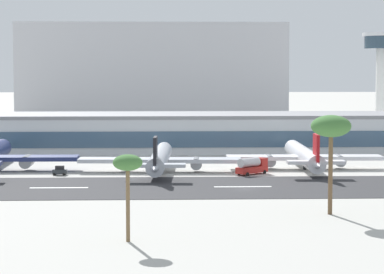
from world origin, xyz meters
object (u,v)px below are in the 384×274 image
at_px(terminal_building, 218,132).
at_px(distant_hotel_block, 152,73).
at_px(service_fuel_truck_2, 252,166).
at_px(palm_tree_1, 331,128).
at_px(airliner_red_tail_gate_2, 305,156).
at_px(service_baggage_tug_1, 60,171).
at_px(palm_tree_0, 128,166).
at_px(airliner_black_tail_gate_1, 160,159).

bearing_deg(terminal_building, distant_hotel_block, 97.88).
relative_size(service_fuel_truck_2, palm_tree_1, 0.48).
distance_m(airliner_red_tail_gate_2, service_fuel_truck_2, 16.98).
relative_size(service_baggage_tug_1, palm_tree_0, 0.27).
xyz_separation_m(airliner_red_tail_gate_2, service_baggage_tug_1, (-58.56, -8.97, -2.13)).
bearing_deg(palm_tree_1, palm_tree_0, -146.80).
height_order(airliner_black_tail_gate_1, airliner_red_tail_gate_2, airliner_red_tail_gate_2).
relative_size(distant_hotel_block, airliner_black_tail_gate_1, 2.56).
bearing_deg(service_baggage_tug_1, palm_tree_1, 138.40).
bearing_deg(terminal_building, airliner_black_tail_gate_1, -108.39).
xyz_separation_m(airliner_red_tail_gate_2, palm_tree_1, (-6.80, -65.22, 11.49)).
distance_m(terminal_building, airliner_black_tail_gate_1, 56.10).
bearing_deg(airliner_red_tail_gate_2, terminal_building, 21.50).
bearing_deg(service_baggage_tug_1, service_fuel_truck_2, -175.02).
xyz_separation_m(airliner_red_tail_gate_2, palm_tree_0, (-40.32, -87.16, 7.76)).
relative_size(airliner_black_tail_gate_1, service_baggage_tug_1, 14.17).
distance_m(palm_tree_0, palm_tree_1, 40.24).
bearing_deg(distant_hotel_block, airliner_black_tail_gate_1, -89.31).
distance_m(distant_hotel_block, service_baggage_tug_1, 204.65).
relative_size(distant_hotel_block, service_baggage_tug_1, 36.22).
bearing_deg(service_fuel_truck_2, palm_tree_0, -150.27).
height_order(airliner_black_tail_gate_1, service_fuel_truck_2, airliner_black_tail_gate_1).
distance_m(airliner_red_tail_gate_2, service_baggage_tug_1, 59.28).
bearing_deg(airliner_black_tail_gate_1, palm_tree_0, 179.91).
xyz_separation_m(terminal_building, airliner_black_tail_gate_1, (-17.69, -53.18, -2.43)).
relative_size(airliner_black_tail_gate_1, service_fuel_truck_2, 5.86).
bearing_deg(airliner_red_tail_gate_2, distant_hotel_block, 12.46).
xyz_separation_m(distant_hotel_block, service_baggage_tug_1, (-20.74, -202.47, -21.37)).
bearing_deg(distant_hotel_block, airliner_red_tail_gate_2, -78.94).
distance_m(terminal_building, airliner_red_tail_gate_2, 51.70).
distance_m(terminal_building, service_fuel_truck_2, 58.32).
bearing_deg(palm_tree_0, service_fuel_truck_2, 71.23).
bearing_deg(terminal_building, palm_tree_0, -99.45).
relative_size(distant_hotel_block, palm_tree_0, 9.64).
xyz_separation_m(terminal_building, airliner_red_tail_gate_2, (17.75, -48.49, -2.41)).
relative_size(airliner_black_tail_gate_1, airliner_red_tail_gate_2, 0.99).
height_order(distant_hotel_block, service_baggage_tug_1, distant_hotel_block).
bearing_deg(distant_hotel_block, service_baggage_tug_1, -95.85).
bearing_deg(airliner_black_tail_gate_1, service_baggage_tug_1, 103.79).
height_order(palm_tree_0, palm_tree_1, palm_tree_1).
relative_size(palm_tree_0, palm_tree_1, 0.74).
bearing_deg(service_fuel_truck_2, airliner_red_tail_gate_2, -7.03).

